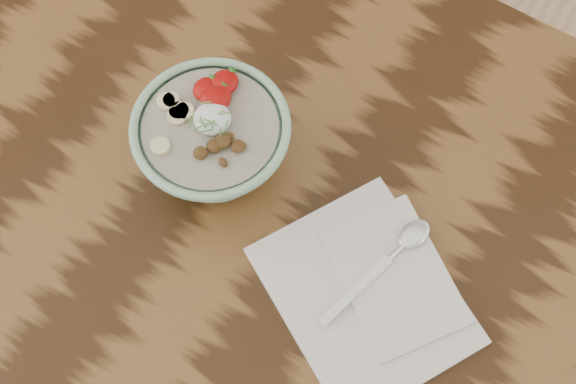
# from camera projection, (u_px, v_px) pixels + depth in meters

# --- Properties ---
(table) EXTENTS (1.60, 0.90, 0.75)m
(table) POSITION_uv_depth(u_px,v_px,m) (205.00, 185.00, 1.17)
(table) COLOR black
(table) RESTS_ON ground
(breakfast_bowl) EXTENTS (0.20, 0.20, 0.13)m
(breakfast_bowl) POSITION_uv_depth(u_px,v_px,m) (213.00, 142.00, 1.02)
(breakfast_bowl) COLOR #8DBE99
(breakfast_bowl) RESTS_ON table
(napkin) EXTENTS (0.32, 0.30, 0.02)m
(napkin) POSITION_uv_depth(u_px,v_px,m) (371.00, 291.00, 1.00)
(napkin) COLOR white
(napkin) RESTS_ON table
(spoon) EXTENTS (0.07, 0.19, 0.01)m
(spoon) POSITION_uv_depth(u_px,v_px,m) (400.00, 248.00, 1.01)
(spoon) COLOR silver
(spoon) RESTS_ON napkin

